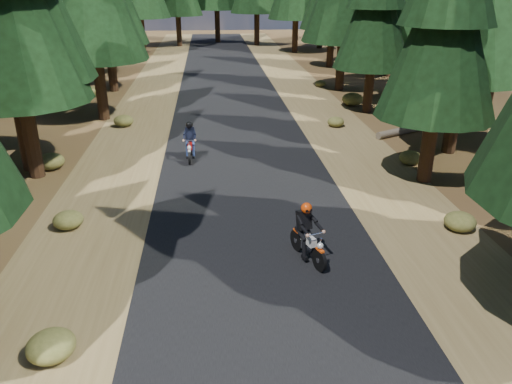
# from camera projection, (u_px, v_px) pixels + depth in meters

# --- Properties ---
(ground) EXTENTS (120.00, 120.00, 0.00)m
(ground) POSITION_uv_depth(u_px,v_px,m) (262.00, 256.00, 12.47)
(ground) COLOR #482F1A
(ground) RESTS_ON ground
(road) EXTENTS (6.00, 100.00, 0.01)m
(road) POSITION_uv_depth(u_px,v_px,m) (246.00, 181.00, 17.05)
(road) COLOR black
(road) RESTS_ON ground
(shoulder_l) EXTENTS (3.20, 100.00, 0.01)m
(shoulder_l) POSITION_uv_depth(u_px,v_px,m) (109.00, 186.00, 16.65)
(shoulder_l) COLOR brown
(shoulder_l) RESTS_ON ground
(shoulder_r) EXTENTS (3.20, 100.00, 0.01)m
(shoulder_r) POSITION_uv_depth(u_px,v_px,m) (377.00, 177.00, 17.44)
(shoulder_r) COLOR brown
(shoulder_r) RESTS_ON ground
(log_near) EXTENTS (5.27, 2.89, 0.32)m
(log_near) POSITION_uv_depth(u_px,v_px,m) (424.00, 126.00, 22.86)
(log_near) COLOR #4C4233
(log_near) RESTS_ON ground
(understory_shrubs) EXTENTS (15.64, 31.64, 0.69)m
(understory_shrubs) POSITION_uv_depth(u_px,v_px,m) (253.00, 148.00, 19.55)
(understory_shrubs) COLOR #474C1E
(understory_shrubs) RESTS_ON ground
(rider_lead) EXTENTS (1.03, 1.73, 1.48)m
(rider_lead) POSITION_uv_depth(u_px,v_px,m) (308.00, 242.00, 12.09)
(rider_lead) COLOR beige
(rider_lead) RESTS_ON road
(rider_follow) EXTENTS (0.53, 1.64, 1.45)m
(rider_follow) POSITION_uv_depth(u_px,v_px,m) (190.00, 148.00, 18.90)
(rider_follow) COLOR maroon
(rider_follow) RESTS_ON road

